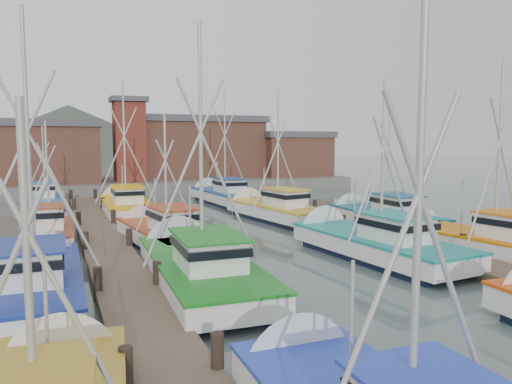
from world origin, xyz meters
name	(u,v)px	position (x,y,z in m)	size (l,w,h in m)	color
ground	(286,266)	(0.00, 0.00, 0.00)	(260.00, 260.00, 0.00)	#4E5E5C
dock_left	(110,255)	(-7.00, 4.04, 0.21)	(2.30, 46.00, 1.50)	brown
dock_right	(367,234)	(7.00, 4.04, 0.21)	(2.30, 46.00, 1.50)	brown
quay	(144,183)	(0.00, 37.00, 0.60)	(44.00, 16.00, 1.20)	slate
shed_left	(34,151)	(-11.00, 35.00, 4.34)	(12.72, 8.48, 6.20)	brown
shed_center	(195,146)	(6.00, 37.00, 4.69)	(14.84, 9.54, 6.90)	brown
shed_right	(292,153)	(17.00, 34.00, 3.84)	(8.48, 6.36, 5.20)	brown
lookout_tower	(129,139)	(-2.00, 33.00, 5.55)	(3.60, 3.60, 8.50)	maroon
distant_hills	(39,160)	(-12.76, 122.59, 0.00)	(175.00, 140.00, 42.00)	#465042
boat_4	(197,266)	(-4.33, -1.23, 0.69)	(4.27, 10.54, 10.54)	black
boat_5	(369,243)	(4.27, -0.02, 0.68)	(4.11, 10.30, 9.04)	black
boat_6	(36,281)	(-9.96, -1.02, 0.69)	(4.25, 9.39, 10.47)	black
boat_7	(480,242)	(9.18, -1.85, 0.69)	(4.52, 9.70, 9.95)	black
boat_8	(162,234)	(-4.26, 5.78, 0.68)	(3.92, 9.23, 7.52)	black
boat_9	(272,210)	(4.55, 11.81, 0.68)	(4.30, 9.87, 9.57)	black
boat_10	(50,232)	(-9.55, 8.54, 0.68)	(2.88, 7.73, 6.96)	black
boat_11	(380,217)	(9.42, 6.27, 0.68)	(3.64, 9.13, 8.86)	black
boat_12	(125,205)	(-4.56, 17.81, 0.69)	(4.24, 9.86, 10.59)	black
boat_13	(222,195)	(4.14, 21.61, 0.69)	(4.34, 9.89, 10.91)	black
boat_14	(46,201)	(-9.96, 23.05, 0.68)	(2.92, 7.78, 7.05)	black
gull_far	(316,135)	(0.99, -0.71, 5.68)	(1.46, 0.64, 0.24)	gray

